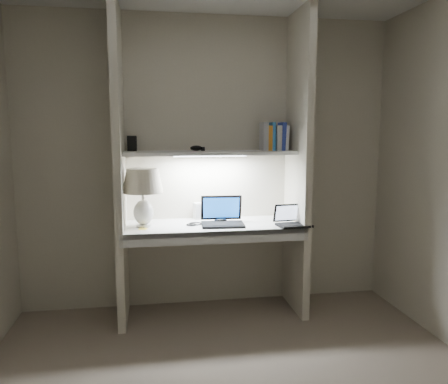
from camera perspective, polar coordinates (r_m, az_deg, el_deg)
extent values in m
cube|color=beige|center=(3.81, -2.18, 3.75)|extent=(3.20, 0.01, 2.50)
cube|color=beige|center=(3.51, -13.52, 3.19)|extent=(0.06, 0.55, 2.50)
cube|color=beige|center=(3.70, 9.66, 3.53)|extent=(0.06, 0.55, 2.50)
cube|color=white|center=(3.61, -1.59, -4.50)|extent=(1.40, 0.55, 0.04)
cube|color=silver|center=(3.37, -0.99, -5.94)|extent=(1.46, 0.03, 0.10)
cube|color=silver|center=(3.62, -1.83, 5.13)|extent=(1.40, 0.36, 0.03)
cube|color=white|center=(3.63, -1.83, 4.78)|extent=(0.60, 0.04, 0.02)
cylinder|color=white|center=(3.56, -10.44, -4.30)|extent=(0.12, 0.12, 0.02)
ellipsoid|color=white|center=(3.54, -10.48, -2.62)|extent=(0.16, 0.16, 0.20)
cylinder|color=white|center=(3.52, -10.53, -0.75)|extent=(0.03, 0.03, 0.09)
sphere|color=#FFD899|center=(3.51, -10.56, 0.63)|extent=(0.05, 0.05, 0.05)
cube|color=black|center=(3.54, -0.15, -4.27)|extent=(0.35, 0.26, 0.02)
cube|color=black|center=(3.54, -0.15, -4.12)|extent=(0.30, 0.18, 0.00)
cube|color=black|center=(3.66, -0.37, -2.04)|extent=(0.34, 0.08, 0.21)
cube|color=blue|center=(3.65, -0.36, -2.06)|extent=(0.30, 0.07, 0.17)
cube|color=black|center=(3.56, 9.14, -4.31)|extent=(0.28, 0.21, 0.02)
cube|color=black|center=(3.56, 9.14, -4.16)|extent=(0.23, 0.15, 0.00)
cube|color=black|center=(3.64, 8.45, -2.68)|extent=(0.26, 0.08, 0.15)
cube|color=silver|center=(3.64, 8.49, -2.69)|extent=(0.23, 0.06, 0.12)
cube|color=silver|center=(3.80, -3.16, -2.47)|extent=(0.12, 0.10, 0.14)
ellipsoid|color=black|center=(3.65, -0.45, -3.74)|extent=(0.12, 0.08, 0.04)
torus|color=black|center=(3.59, -3.78, -4.16)|extent=(0.12, 0.12, 0.01)
cube|color=yellow|center=(3.47, -10.56, -4.78)|extent=(0.08, 0.08, 0.00)
cube|color=white|center=(3.79, 7.96, 7.00)|extent=(0.03, 0.16, 0.21)
cube|color=#293CA7|center=(3.79, 7.52, 7.20)|extent=(0.04, 0.16, 0.24)
cube|color=beige|center=(3.77, 6.95, 7.01)|extent=(0.04, 0.16, 0.21)
cube|color=#2666A5|center=(3.76, 6.25, 7.22)|extent=(0.03, 0.16, 0.24)
cube|color=#C5741B|center=(3.75, 5.80, 7.02)|extent=(0.03, 0.16, 0.21)
cube|color=#A1A1A6|center=(3.74, 5.22, 7.23)|extent=(0.04, 0.16, 0.24)
cube|color=black|center=(3.71, -11.93, 6.23)|extent=(0.08, 0.06, 0.13)
ellipsoid|color=black|center=(3.65, -3.65, 5.74)|extent=(0.11, 0.09, 0.04)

